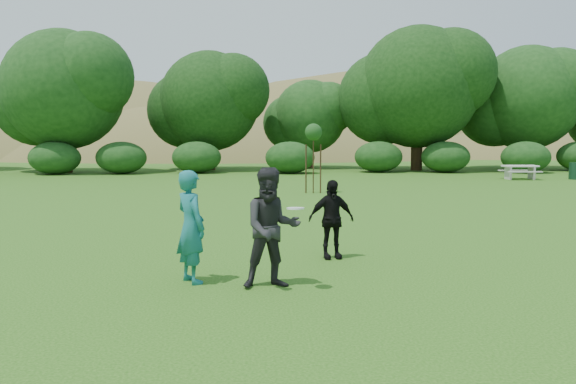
% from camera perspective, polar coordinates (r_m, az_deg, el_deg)
% --- Properties ---
extents(ground, '(120.00, 120.00, 0.00)m').
position_cam_1_polar(ground, '(9.87, 0.89, -8.14)').
color(ground, '#19470C').
rests_on(ground, ground).
extents(player_teal, '(0.74, 0.80, 1.82)m').
position_cam_1_polar(player_teal, '(9.17, -9.83, -3.49)').
color(player_teal, '#18686D').
rests_on(player_teal, ground).
extents(player_grey, '(1.02, 0.85, 1.88)m').
position_cam_1_polar(player_grey, '(8.73, -1.67, -3.67)').
color(player_grey, '#242426').
rests_on(player_grey, ground).
extents(player_black, '(0.95, 0.52, 1.53)m').
position_cam_1_polar(player_black, '(10.85, 4.41, -2.77)').
color(player_black, black).
rests_on(player_black, ground).
extents(trash_can_near, '(0.60, 0.60, 0.90)m').
position_cam_1_polar(trash_can_near, '(33.89, 27.13, 1.91)').
color(trash_can_near, '#123320').
rests_on(trash_can_near, ground).
extents(frisbee, '(0.27, 0.27, 0.04)m').
position_cam_1_polar(frisbee, '(8.45, 0.77, -1.68)').
color(frisbee, white).
rests_on(frisbee, ground).
extents(sapling, '(0.70, 0.70, 2.85)m').
position_cam_1_polar(sapling, '(22.98, 2.60, 5.90)').
color(sapling, '#3C2817').
rests_on(sapling, ground).
extents(picnic_table, '(1.80, 1.48, 0.76)m').
position_cam_1_polar(picnic_table, '(32.70, 22.51, 2.11)').
color(picnic_table, silver).
rests_on(picnic_table, ground).
extents(hillside, '(150.00, 72.00, 52.00)m').
position_cam_1_polar(hillside, '(79.32, -2.80, -4.62)').
color(hillside, olive).
rests_on(hillside, ground).
extents(tree_row, '(53.92, 10.38, 9.62)m').
position_cam_1_polar(tree_row, '(38.52, 2.90, 9.52)').
color(tree_row, '#3A2616').
rests_on(tree_row, ground).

